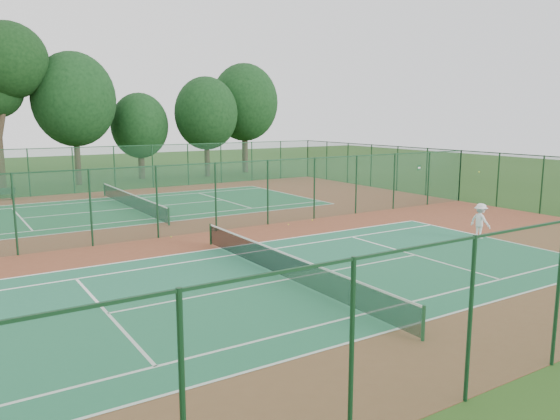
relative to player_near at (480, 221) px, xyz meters
name	(u,v)px	position (x,y,z in m)	size (l,w,h in m)	color
ground	(188,234)	(-11.38, 8.36, -0.86)	(120.00, 120.00, 0.00)	#254816
red_pad	(188,234)	(-11.38, 8.36, -0.85)	(40.00, 36.00, 0.01)	brown
court_near	(288,279)	(-11.38, -0.64, -0.84)	(23.77, 10.97, 0.01)	#206747
court_far	(132,208)	(-11.38, 17.36, -0.84)	(23.77, 10.97, 0.01)	#1E5F36
fence_north	(94,169)	(-11.38, 26.36, 0.90)	(40.00, 0.09, 3.50)	#194B2A
fence_south	(517,306)	(-11.38, -9.64, 0.90)	(40.00, 0.09, 3.50)	#1A502E
fence_east	(460,176)	(8.62, 8.36, 0.90)	(0.09, 36.00, 3.50)	#17472A
fence_divider	(187,199)	(-11.38, 8.36, 0.90)	(40.00, 0.09, 3.50)	#194D32
tennis_net_near	(288,265)	(-11.38, -0.64, -0.32)	(0.10, 12.90, 0.97)	#153A1D
tennis_net_far	(132,200)	(-11.38, 17.36, -0.32)	(0.10, 12.90, 0.97)	#163C21
player_near	(480,221)	(0.00, 0.00, 0.00)	(1.09, 0.62, 1.68)	silver
bench	(4,194)	(-17.79, 25.40, -0.40)	(1.47, 0.75, 0.87)	black
stray_ball_a	(288,224)	(-5.95, 7.59, -0.82)	(0.06, 0.06, 0.06)	#EAF037
stray_ball_b	(312,220)	(-4.13, 7.91, -0.81)	(0.07, 0.07, 0.07)	#E1F238
stray_ball_c	(171,237)	(-12.39, 8.10, -0.82)	(0.06, 0.06, 0.06)	gold
evergreen_row	(83,183)	(-10.88, 32.61, -0.86)	(39.00, 5.00, 12.00)	black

